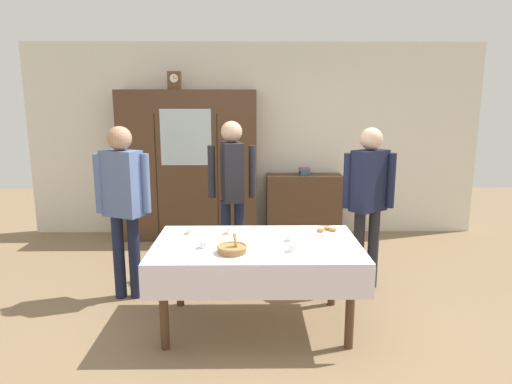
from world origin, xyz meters
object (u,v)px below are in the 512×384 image
object	(u,v)px
mantel_clock	(175,81)
bookshelf_low	(304,205)
dining_table	(257,255)
book_stack	(304,172)
tea_cup_near_right	(291,238)
tea_cup_mid_left	(191,231)
bread_basket	(232,249)
tea_cup_center	(230,231)
tea_cup_back_edge	(204,245)
pastry_plate	(327,231)
person_near_right_end	(369,192)
person_beside_shelf	(232,182)
spoon_mid_left	(288,229)
spoon_near_right	(322,249)
person_behind_table_right	(123,196)
tea_cup_near_left	(293,249)
wall_cabinet	(189,166)

from	to	relation	value
mantel_clock	bookshelf_low	xyz separation A→B (m)	(1.76, 0.05, -1.73)
dining_table	book_stack	bearing A→B (deg)	75.05
bookshelf_low	tea_cup_near_right	distance (m)	2.63
tea_cup_mid_left	tea_cup_near_right	distance (m)	0.89
bookshelf_low	tea_cup_near_right	size ratio (longest dim) A/B	8.09
tea_cup_near_right	book_stack	bearing A→B (deg)	80.89
book_stack	bread_basket	world-z (taller)	book_stack
dining_table	tea_cup_center	bearing A→B (deg)	130.29
tea_cup_back_edge	bread_basket	bearing A→B (deg)	-25.38
tea_cup_back_edge	pastry_plate	xyz separation A→B (m)	(1.05, 0.42, -0.01)
person_near_right_end	mantel_clock	bearing A→B (deg)	141.27
pastry_plate	person_beside_shelf	world-z (taller)	person_beside_shelf
bread_basket	person_near_right_end	size ratio (longest dim) A/B	0.15
book_stack	tea_cup_back_edge	size ratio (longest dim) A/B	1.63
spoon_mid_left	person_near_right_end	bearing A→B (deg)	26.51
mantel_clock	pastry_plate	size ratio (longest dim) A/B	0.86
spoon_near_right	person_behind_table_right	size ratio (longest dim) A/B	0.07
person_beside_shelf	person_behind_table_right	distance (m)	1.18
tea_cup_near_left	book_stack	bearing A→B (deg)	81.55
wall_cabinet	person_beside_shelf	size ratio (longest dim) A/B	1.21
tea_cup_near_left	person_behind_table_right	size ratio (longest dim) A/B	0.08
bookshelf_low	tea_cup_near_right	bearing A→B (deg)	-99.11
book_stack	spoon_near_right	distance (m)	2.81
pastry_plate	person_beside_shelf	bearing A→B (deg)	134.09
bread_basket	person_behind_table_right	xyz separation A→B (m)	(-1.06, 0.82, 0.25)
dining_table	person_beside_shelf	xyz separation A→B (m)	(-0.25, 1.22, 0.39)
wall_cabinet	person_near_right_end	xyz separation A→B (m)	(2.03, -1.76, -0.02)
bookshelf_low	spoon_mid_left	world-z (taller)	bookshelf_low
bread_basket	person_near_right_end	world-z (taller)	person_near_right_end
tea_cup_near_right	pastry_plate	distance (m)	0.42
mantel_clock	dining_table	bearing A→B (deg)	-67.76
pastry_plate	spoon_near_right	size ratio (longest dim) A/B	2.35
wall_cabinet	book_stack	world-z (taller)	wall_cabinet
dining_table	pastry_plate	xyz separation A→B (m)	(0.63, 0.31, 0.11)
tea_cup_near_left	bread_basket	world-z (taller)	bread_basket
bookshelf_low	book_stack	distance (m)	0.49
tea_cup_center	person_near_right_end	size ratio (longest dim) A/B	0.08
mantel_clock	pastry_plate	xyz separation A→B (m)	(1.69, -2.28, -1.42)
pastry_plate	spoon_near_right	distance (m)	0.48
mantel_clock	person_near_right_end	xyz separation A→B (m)	(2.19, -1.76, -1.16)
tea_cup_back_edge	person_beside_shelf	xyz separation A→B (m)	(0.17, 1.33, 0.27)
bread_basket	tea_cup_back_edge	bearing A→B (deg)	154.62
tea_cup_back_edge	tea_cup_near_right	distance (m)	0.73
bookshelf_low	spoon_near_right	distance (m)	2.82
wall_cabinet	person_near_right_end	size ratio (longest dim) A/B	1.24
tea_cup_center	person_beside_shelf	size ratio (longest dim) A/B	0.08
book_stack	person_near_right_end	size ratio (longest dim) A/B	0.13
tea_cup_near_left	bread_basket	bearing A→B (deg)	-178.30
tea_cup_center	bread_basket	xyz separation A→B (m)	(0.04, -0.49, 0.01)
bread_basket	spoon_near_right	distance (m)	0.71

